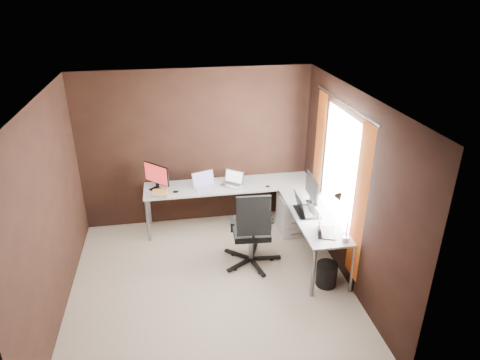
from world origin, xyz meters
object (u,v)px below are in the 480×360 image
Objects in this scene: laptop_white at (205,184)px; laptop_silver at (233,182)px; monitor_left at (157,176)px; laptop_black_small at (324,230)px; office_chair at (251,243)px; laptop_black_big at (304,209)px; wastebasket at (327,274)px; desk_lamp at (342,211)px; monitor_right at (312,188)px; book_stack at (160,193)px; drawer_pedestal at (293,214)px.

laptop_white is 1.04× the size of laptop_silver.
monitor_left reaches higher than laptop_black_small.
laptop_white is 1.27m from office_chair.
wastebasket is (0.14, -0.66, -0.63)m from laptop_black_big.
wastebasket is at bearing -166.75° from laptop_black_big.
desk_lamp reaches higher than monitor_left.
monitor_right is 1.27× the size of laptop_white.
book_stack is at bearing 175.42° from laptop_white.
monitor_left is 1.78m from office_chair.
laptop_black_big reaches higher than laptop_white.
desk_lamp is (0.22, -0.71, 0.33)m from laptop_black_big.
book_stack is at bearing 147.45° from office_chair.
office_chair is at bearing -36.77° from book_stack.
monitor_right is at bearing -46.25° from laptop_white.
laptop_white is at bearing 13.11° from book_stack.
book_stack is (-1.96, 0.87, -0.02)m from laptop_black_big.
laptop_silver is 0.63× the size of desk_lamp.
monitor_left is 0.99× the size of laptop_black_big.
monitor_right reaches higher than drawer_pedestal.
drawer_pedestal is at bearing 92.92° from wastebasket.
laptop_silver is at bearing -14.72° from laptop_white.
laptop_black_small is at bearing 114.66° from wastebasket.
laptop_silver is at bearing 39.77° from laptop_black_big.
desk_lamp reaches higher than monitor_right.
laptop_black_small is (0.09, -0.55, -0.01)m from laptop_black_big.
laptop_black_big is at bearing 121.53° from desk_lamp.
office_chair is at bearing 75.25° from laptop_black_small.
monitor_left is 1.03× the size of laptop_white.
monitor_right is 1.97× the size of book_stack.
laptop_white is 0.97× the size of laptop_black_big.
laptop_silver is (0.44, 0.02, -0.00)m from laptop_white.
laptop_black_small is 0.57× the size of desk_lamp.
laptop_silver is (-1.01, 0.81, -0.20)m from monitor_right.
drawer_pedestal is 2.20m from monitor_left.
laptop_silver is 1.25× the size of wastebasket.
drawer_pedestal is 1.08m from laptop_silver.
desk_lamp is (1.06, -1.77, 0.34)m from laptop_silver.
office_chair is at bearing 3.68° from monitor_left.
laptop_black_small is 0.40m from desk_lamp.
monitor_right is 0.45× the size of office_chair.
monitor_right is 1.66m from laptop_white.
laptop_black_small is at bearing -66.97° from laptop_white.
laptop_silver reaches higher than laptop_black_small.
office_chair is (-0.92, -0.28, -0.64)m from monitor_right.
monitor_right reaches higher than office_chair.
laptop_black_small is 0.63m from wastebasket.
drawer_pedestal is 2.09m from book_stack.
desk_lamp reaches higher than wastebasket.
monitor_left is 1.33× the size of wastebasket.
laptop_black_big is 0.92m from wastebasket.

